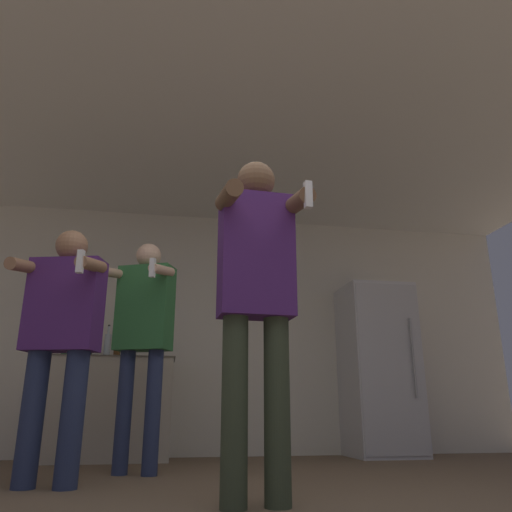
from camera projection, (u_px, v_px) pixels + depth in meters
wall_back at (205, 330)px, 5.35m from camera, size 7.00×0.06×2.55m
ceiling_slab at (224, 143)px, 4.15m from camera, size 7.00×3.83×0.05m
refrigerator at (379, 368)px, 5.19m from camera, size 0.69×0.68×1.73m
counter at (111, 408)px, 4.67m from camera, size 1.14×0.60×0.93m
bottle_amber_bourbon at (117, 344)px, 4.79m from camera, size 0.06×0.06×0.30m
bottle_dark_rum at (107, 345)px, 4.77m from camera, size 0.06×0.06×0.31m
bottle_brown_liquor at (66, 344)px, 4.71m from camera, size 0.08×0.08×0.30m
bottle_green_wine at (88, 343)px, 4.75m from camera, size 0.09×0.09×0.34m
person_woman_foreground at (257, 289)px, 2.61m from camera, size 0.48×0.47×1.78m
person_man_side at (62, 331)px, 3.16m from camera, size 0.58×0.54×1.60m
person_spectator_back at (144, 327)px, 3.83m from camera, size 0.58×0.59×1.73m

